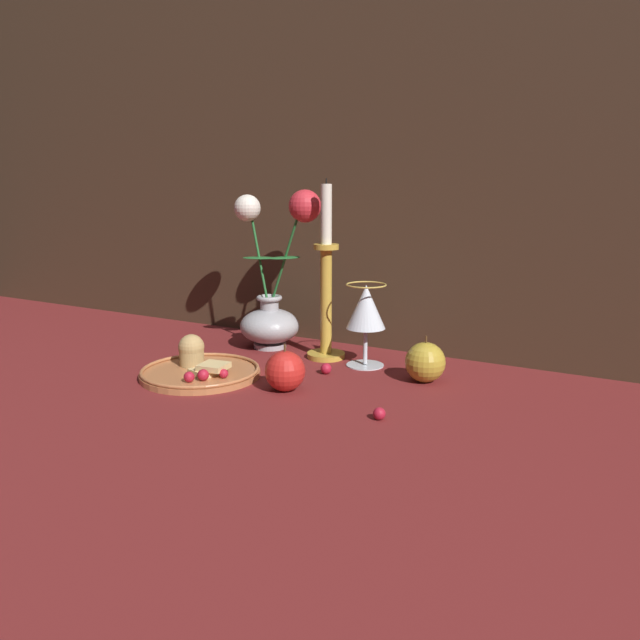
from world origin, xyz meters
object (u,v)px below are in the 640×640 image
object	(u,v)px
wine_glass	(366,310)
apple_near_glass	(425,362)
plate_with_pastries	(199,368)
candlestick	(326,291)
vase	(273,295)
apple_beside_vase	(285,371)

from	to	relation	value
wine_glass	apple_near_glass	xyz separation A→B (m)	(0.13, -0.04, -0.07)
plate_with_pastries	candlestick	world-z (taller)	candlestick
vase	apple_near_glass	xyz separation A→B (m)	(0.35, -0.06, -0.08)
plate_with_pastries	apple_beside_vase	bearing A→B (deg)	1.87
wine_glass	plate_with_pastries	bearing A→B (deg)	-138.58
vase	plate_with_pastries	bearing A→B (deg)	-91.90
candlestick	apple_beside_vase	bearing A→B (deg)	-79.53
vase	wine_glass	distance (m)	0.22
vase	candlestick	xyz separation A→B (m)	(0.13, -0.01, 0.02)
vase	wine_glass	bearing A→B (deg)	-6.46
vase	plate_with_pastries	size ratio (longest dim) A/B	1.53
candlestick	vase	bearing A→B (deg)	174.51
apple_near_glass	vase	bearing A→B (deg)	169.87
vase	wine_glass	size ratio (longest dim) A/B	2.09
vase	apple_near_glass	world-z (taller)	vase
apple_beside_vase	apple_near_glass	bearing A→B (deg)	40.83
vase	apple_near_glass	size ratio (longest dim) A/B	3.98
wine_glass	apple_near_glass	world-z (taller)	wine_glass
apple_beside_vase	candlestick	bearing A→B (deg)	100.47
wine_glass	apple_beside_vase	world-z (taller)	wine_glass
apple_beside_vase	wine_glass	bearing A→B (deg)	75.16
wine_glass	vase	bearing A→B (deg)	173.54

